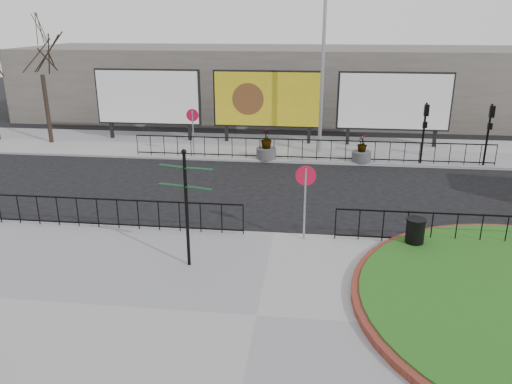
# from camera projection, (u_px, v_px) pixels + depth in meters

# --- Properties ---
(ground) EXTENTS (90.00, 90.00, 0.00)m
(ground) POSITION_uv_depth(u_px,v_px,m) (274.00, 236.00, 16.75)
(ground) COLOR black
(ground) RESTS_ON ground
(pavement_near) EXTENTS (30.00, 10.00, 0.12)m
(pavement_near) POSITION_uv_depth(u_px,v_px,m) (257.00, 317.00, 12.03)
(pavement_near) COLOR gray
(pavement_near) RESTS_ON ground
(pavement_far) EXTENTS (44.00, 6.00, 0.12)m
(pavement_far) POSITION_uv_depth(u_px,v_px,m) (292.00, 148.00, 27.99)
(pavement_far) COLOR gray
(pavement_far) RESTS_ON ground
(railing_near_left) EXTENTS (10.00, 0.10, 1.10)m
(railing_near_left) POSITION_uv_depth(u_px,v_px,m) (98.00, 213.00, 16.92)
(railing_near_left) COLOR black
(railing_near_left) RESTS_ON pavement_near
(railing_near_right) EXTENTS (9.00, 0.10, 1.10)m
(railing_near_right) POSITION_uv_depth(u_px,v_px,m) (481.00, 230.00, 15.52)
(railing_near_right) COLOR black
(railing_near_right) RESTS_ON pavement_near
(railing_far) EXTENTS (18.00, 0.10, 1.10)m
(railing_far) POSITION_uv_depth(u_px,v_px,m) (310.00, 150.00, 25.14)
(railing_far) COLOR black
(railing_far) RESTS_ON pavement_far
(speed_sign_far) EXTENTS (0.64, 0.07, 2.47)m
(speed_sign_far) POSITION_uv_depth(u_px,v_px,m) (193.00, 122.00, 25.51)
(speed_sign_far) COLOR gray
(speed_sign_far) RESTS_ON pavement_far
(speed_sign_near) EXTENTS (0.64, 0.07, 2.47)m
(speed_sign_near) POSITION_uv_depth(u_px,v_px,m) (305.00, 186.00, 15.64)
(speed_sign_near) COLOR gray
(speed_sign_near) RESTS_ON pavement_near
(billboard_left) EXTENTS (6.20, 0.31, 4.10)m
(billboard_left) POSITION_uv_depth(u_px,v_px,m) (148.00, 97.00, 29.02)
(billboard_left) COLOR black
(billboard_left) RESTS_ON pavement_far
(billboard_mid) EXTENTS (6.20, 0.31, 4.10)m
(billboard_mid) POSITION_uv_depth(u_px,v_px,m) (268.00, 99.00, 28.24)
(billboard_mid) COLOR black
(billboard_mid) RESTS_ON pavement_far
(billboard_right) EXTENTS (6.20, 0.31, 4.10)m
(billboard_right) POSITION_uv_depth(u_px,v_px,m) (394.00, 102.00, 27.45)
(billboard_right) COLOR black
(billboard_right) RESTS_ON pavement_far
(lamp_post) EXTENTS (0.74, 0.18, 9.23)m
(lamp_post) POSITION_uv_depth(u_px,v_px,m) (323.00, 62.00, 25.32)
(lamp_post) COLOR gray
(lamp_post) RESTS_ON pavement_far
(signal_pole_a) EXTENTS (0.22, 0.26, 3.00)m
(signal_pole_a) POSITION_uv_depth(u_px,v_px,m) (425.00, 124.00, 24.10)
(signal_pole_a) COLOR black
(signal_pole_a) RESTS_ON pavement_far
(signal_pole_b) EXTENTS (0.22, 0.26, 3.00)m
(signal_pole_b) POSITION_uv_depth(u_px,v_px,m) (490.00, 125.00, 23.76)
(signal_pole_b) COLOR black
(signal_pole_b) RESTS_ON pavement_far
(tree_left) EXTENTS (2.00, 2.00, 7.00)m
(tree_left) POSITION_uv_depth(u_px,v_px,m) (43.00, 81.00, 27.93)
(tree_left) COLOR #2D2119
(tree_left) RESTS_ON pavement_far
(building_backdrop) EXTENTS (40.00, 10.00, 5.00)m
(building_backdrop) POSITION_uv_depth(u_px,v_px,m) (300.00, 83.00, 36.58)
(building_backdrop) COLOR #67605A
(building_backdrop) RESTS_ON ground
(fingerpost_sign) EXTENTS (1.62, 0.57, 3.46)m
(fingerpost_sign) POSITION_uv_depth(u_px,v_px,m) (186.00, 197.00, 13.83)
(fingerpost_sign) COLOR black
(fingerpost_sign) RESTS_ON pavement_near
(litter_bin) EXTENTS (0.60, 0.60, 1.00)m
(litter_bin) POSITION_uv_depth(u_px,v_px,m) (415.00, 234.00, 15.35)
(litter_bin) COLOR black
(litter_bin) RESTS_ON pavement_near
(planter_b) EXTENTS (1.02, 1.02, 1.55)m
(planter_b) POSITION_uv_depth(u_px,v_px,m) (266.00, 148.00, 25.48)
(planter_b) COLOR #4C4C4F
(planter_b) RESTS_ON pavement_far
(planter_c) EXTENTS (0.96, 0.96, 1.35)m
(planter_c) POSITION_uv_depth(u_px,v_px,m) (362.00, 153.00, 24.98)
(planter_c) COLOR #4C4C4F
(planter_c) RESTS_ON pavement_far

